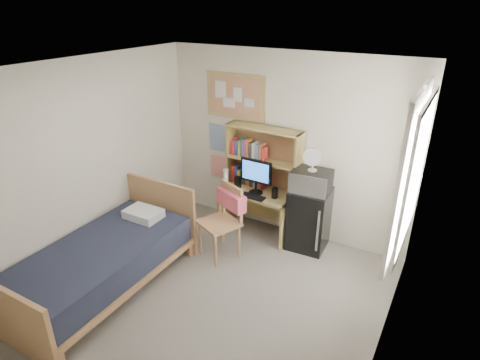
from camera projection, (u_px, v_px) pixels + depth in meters
The scene contains 25 objects.
floor at pixel (202, 312), 4.46m from camera, with size 3.60×4.20×0.02m, color gray.
ceiling at pixel (190, 74), 3.39m from camera, with size 3.60×4.20×0.02m, color white.
wall_back at pixel (284, 147), 5.58m from camera, with size 3.60×0.04×2.60m, color silver.
wall_left at pixel (72, 173), 4.74m from camera, with size 0.04×4.20×2.60m, color silver.
wall_right at pixel (387, 264), 3.11m from camera, with size 0.04×4.20×2.60m, color silver.
window_unit at pixel (411, 174), 3.96m from camera, with size 0.10×1.40×1.70m, color white.
curtain_left at pixel (401, 188), 3.65m from camera, with size 0.04×0.55×1.70m, color beige.
curtain_right at pixel (414, 160), 4.29m from camera, with size 0.04×0.55×1.70m, color beige.
bulletin_board at pixel (236, 96), 5.67m from camera, with size 0.94×0.03×0.64m, color tan.
poster_wave at pixel (218, 138), 6.09m from camera, with size 0.30×0.01×0.42m, color #245593.
poster_japan at pixel (218, 166), 6.29m from camera, with size 0.28×0.01×0.36m, color red.
desk at pixel (257, 212), 5.86m from camera, with size 1.07×0.54×0.67m, color tan.
desk_chair at pixel (219, 223), 5.25m from camera, with size 0.50×0.50×1.01m, color tan.
mini_fridge at pixel (309, 219), 5.49m from camera, with size 0.51×0.51×0.86m, color black.
bed at pixel (103, 267), 4.72m from camera, with size 1.08×2.15×0.59m, color #1A1E30.
hutch at pixel (264, 159), 5.65m from camera, with size 1.11×0.28×0.91m, color tan.
monitor at pixel (256, 177), 5.57m from camera, with size 0.47×0.04×0.50m, color black.
keyboard at pixel (251, 196), 5.56m from camera, with size 0.42×0.13×0.02m, color black.
speaker_left at pixel (238, 182), 5.78m from camera, with size 0.08×0.08×0.18m, color black.
speaker_right at pixel (275, 193), 5.50m from camera, with size 0.06×0.06×0.16m, color black.
water_bottle at pixel (226, 178), 5.82m from camera, with size 0.08×0.08×0.26m, color white.
hoodie at pixel (231, 200), 5.24m from camera, with size 0.49×0.15×0.23m, color #D45061.
microwave at pixel (311, 181), 5.23m from camera, with size 0.50×0.38×0.29m, color #B5B5BA.
desk_fan at pixel (313, 160), 5.11m from camera, with size 0.24×0.24×0.30m, color white.
pillow at pixel (143, 214), 5.17m from camera, with size 0.46×0.32×0.11m, color white.
Camera 1 is at (2.08, -2.79, 3.18)m, focal length 30.00 mm.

